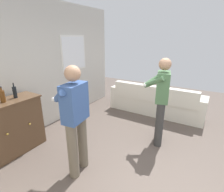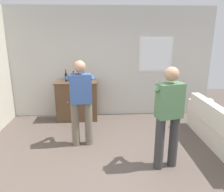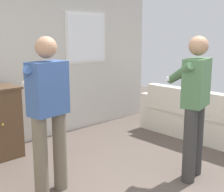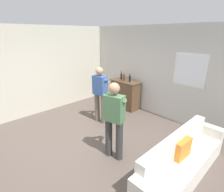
{
  "view_description": "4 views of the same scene",
  "coord_description": "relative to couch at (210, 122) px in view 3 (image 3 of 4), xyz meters",
  "views": [
    {
      "loc": [
        -2.35,
        -0.67,
        2.03
      ],
      "look_at": [
        -0.04,
        0.72,
        1.11
      ],
      "focal_mm": 28.0,
      "sensor_mm": 36.0,
      "label": 1
    },
    {
      "loc": [
        -0.29,
        -3.03,
        2.16
      ],
      "look_at": [
        -0.09,
        0.78,
        1.05
      ],
      "focal_mm": 35.0,
      "sensor_mm": 36.0,
      "label": 2
    },
    {
      "loc": [
        -2.32,
        -1.78,
        1.72
      ],
      "look_at": [
        0.1,
        0.82,
        0.99
      ],
      "focal_mm": 50.0,
      "sensor_mm": 36.0,
      "label": 3
    },
    {
      "loc": [
        3.02,
        -2.1,
        2.56
      ],
      "look_at": [
        0.11,
        0.69,
        1.1
      ],
      "focal_mm": 28.0,
      "sensor_mm": 36.0,
      "label": 4
    }
  ],
  "objects": [
    {
      "name": "couch",
      "position": [
        0.0,
        0.0,
        0.0
      ],
      "size": [
        0.57,
        2.52,
        0.83
      ],
      "color": "silver",
      "rests_on": "ground"
    },
    {
      "name": "wall_back_with_window",
      "position": [
        -2.01,
        2.03,
        1.09
      ],
      "size": [
        5.2,
        0.15,
        2.8
      ],
      "color": "beige",
      "rests_on": "ground"
    },
    {
      "name": "person_standing_left",
      "position": [
        -2.71,
        0.34,
        0.62
      ],
      "size": [
        0.55,
        0.5,
        1.68
      ],
      "color": "#6B6051",
      "rests_on": "ground"
    },
    {
      "name": "person_standing_right",
      "position": [
        -1.28,
        -0.5,
        0.62
      ],
      "size": [
        0.54,
        0.51,
        1.68
      ],
      "color": "#383838",
      "rests_on": "ground"
    }
  ]
}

